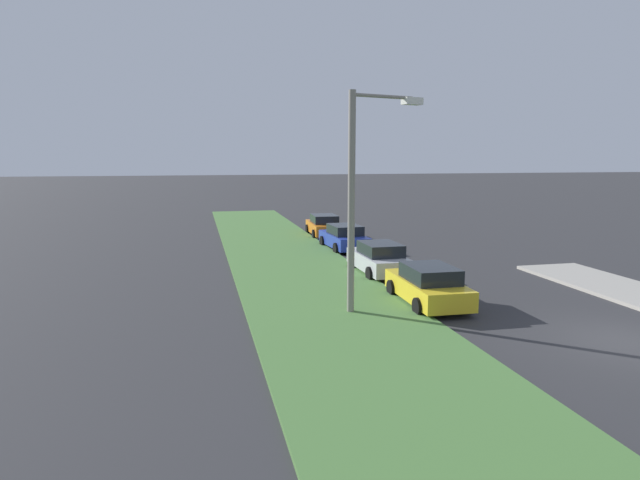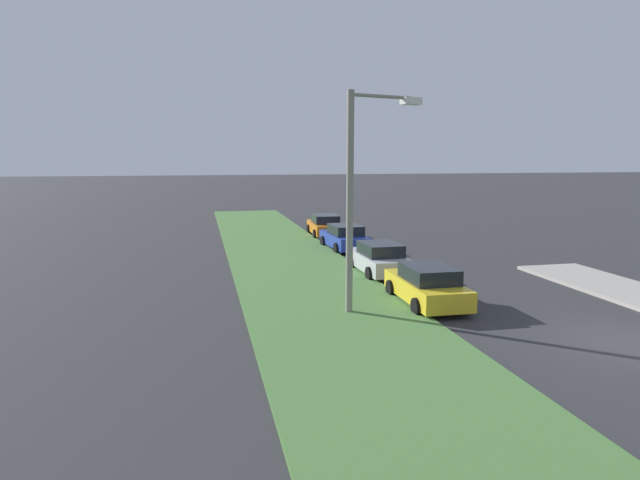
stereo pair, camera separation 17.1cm
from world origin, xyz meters
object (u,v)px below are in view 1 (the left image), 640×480
at_px(parked_car_yellow, 428,285).
at_px(parked_car_silver, 379,259).
at_px(streetlight, 361,186).
at_px(parked_car_blue, 344,237).
at_px(parked_car_orange, 324,226).

distance_m(parked_car_yellow, parked_car_silver, 5.35).
height_order(parked_car_yellow, streetlight, streetlight).
distance_m(parked_car_blue, streetlight, 13.39).
bearing_deg(parked_car_blue, parked_car_orange, -4.32).
bearing_deg(parked_car_orange, parked_car_blue, -178.78).
bearing_deg(streetlight, parked_car_blue, -13.23).
height_order(parked_car_yellow, parked_car_orange, same).
bearing_deg(parked_car_orange, parked_car_yellow, -178.51).
bearing_deg(parked_car_orange, parked_car_silver, -178.97).
distance_m(parked_car_yellow, parked_car_orange, 17.61).
relative_size(parked_car_blue, parked_car_orange, 1.00).
distance_m(parked_car_orange, streetlight, 18.72).
bearing_deg(parked_car_silver, parked_car_yellow, 179.17).
distance_m(parked_car_yellow, streetlight, 4.63).
bearing_deg(parked_car_silver, parked_car_orange, -2.33).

